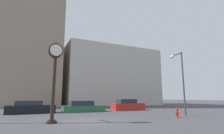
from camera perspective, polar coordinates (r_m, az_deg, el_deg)
name	(u,v)px	position (r m, az deg, el deg)	size (l,w,h in m)	color
ground_plane	(88,121)	(12.64, -7.70, -17.07)	(200.00, 200.00, 0.00)	#424247
building_tall_tower	(32,29)	(38.30, -24.61, 11.25)	(10.53, 12.00, 29.71)	gray
building_storefront_row	(109,78)	(39.67, -1.04, -3.50)	(20.14, 12.00, 12.10)	beige
street_clock	(55,69)	(12.06, -18.23, -0.73)	(0.94, 0.69, 5.26)	black
car_black	(30,108)	(20.11, -25.14, -12.00)	(4.73, 2.11, 1.28)	black
car_green	(83,107)	(20.48, -9.48, -12.82)	(4.66, 1.90, 1.23)	#236038
car_red	(128,105)	(22.98, 5.10, -12.39)	(4.18, 1.98, 1.40)	red
fire_hydrant_near	(177,113)	(15.36, 20.48, -13.78)	(0.48, 0.21, 0.78)	red
street_lamp_right	(179,72)	(18.05, 21.15, -1.66)	(0.36, 1.57, 5.92)	#38383D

